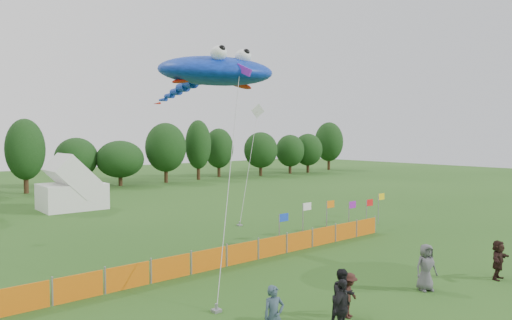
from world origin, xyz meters
TOP-DOWN VIEW (x-y plane):
  - ground at (0.00, 0.00)m, footprint 160.00×160.00m
  - treeline at (1.61, 44.93)m, footprint 104.57×8.78m
  - tent_right at (-0.60, 29.92)m, footprint 5.10×4.08m
  - barrier_fence at (0.44, 7.59)m, footprint 21.90×0.06m
  - flag_row at (9.17, 8.81)m, footprint 10.73×0.63m
  - spectator_a at (-4.39, -0.10)m, footprint 0.78×0.63m
  - spectator_b at (-1.57, -0.42)m, footprint 1.02×0.85m
  - spectator_c at (-0.89, -0.14)m, footprint 1.14×0.87m
  - spectator_d at (-2.37, -1.02)m, footprint 1.18×0.73m
  - spectator_e at (3.72, -0.37)m, footprint 1.10×0.94m
  - spectator_f at (7.48, -1.65)m, footprint 1.66×0.72m
  - stingray_kite at (0.70, 10.54)m, footprint 8.68×15.22m
  - small_kite_white at (10.09, 18.45)m, footprint 6.44×5.11m

SIDE VIEW (x-z plane):
  - ground at x=0.00m, z-range 0.00..0.00m
  - barrier_fence at x=0.44m, z-range 0.00..1.00m
  - spectator_c at x=-0.89m, z-range 0.00..1.56m
  - spectator_f at x=7.48m, z-range 0.00..1.73m
  - spectator_a at x=-4.39m, z-range 0.00..1.86m
  - spectator_d at x=-2.37m, z-range 0.00..1.87m
  - spectator_b at x=-1.57m, z-range 0.00..1.90m
  - spectator_e at x=3.72m, z-range 0.00..1.91m
  - flag_row at x=9.17m, z-range 0.28..2.58m
  - tent_right at x=-0.60m, z-range 0.02..3.62m
  - treeline at x=1.61m, z-range 0.00..8.36m
  - small_kite_white at x=10.09m, z-range 1.55..10.58m
  - stingray_kite at x=0.70m, z-range 4.29..15.14m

